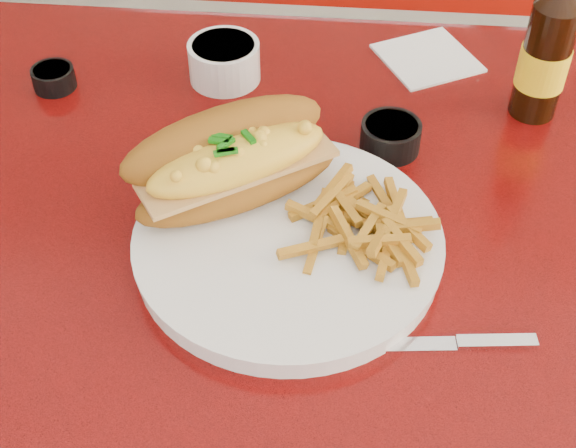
# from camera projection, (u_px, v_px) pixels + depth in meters

# --- Properties ---
(diner_table) EXTENTS (1.23, 0.83, 0.77)m
(diner_table) POSITION_uv_depth(u_px,v_px,m) (310.00, 305.00, 0.97)
(diner_table) COLOR #BB0E0B
(diner_table) RESTS_ON ground
(booth_bench_far) EXTENTS (1.20, 0.51, 0.90)m
(booth_bench_far) POSITION_uv_depth(u_px,v_px,m) (334.00, 112.00, 1.76)
(booth_bench_far) COLOR #A0160A
(booth_bench_far) RESTS_ON ground
(dinner_plate) EXTENTS (0.39, 0.39, 0.02)m
(dinner_plate) POSITION_uv_depth(u_px,v_px,m) (288.00, 243.00, 0.80)
(dinner_plate) COLOR white
(dinner_plate) RESTS_ON diner_table
(mac_hoagie) EXTENTS (0.25, 0.22, 0.10)m
(mac_hoagie) POSITION_uv_depth(u_px,v_px,m) (233.00, 160.00, 0.81)
(mac_hoagie) COLOR #955A18
(mac_hoagie) RESTS_ON dinner_plate
(fries_pile) EXTENTS (0.12, 0.11, 0.03)m
(fries_pile) POSITION_uv_depth(u_px,v_px,m) (365.00, 219.00, 0.79)
(fries_pile) COLOR gold
(fries_pile) RESTS_ON dinner_plate
(fork) EXTENTS (0.02, 0.13, 0.00)m
(fork) POSITION_uv_depth(u_px,v_px,m) (289.00, 176.00, 0.86)
(fork) COLOR silver
(fork) RESTS_ON dinner_plate
(gravy_ramekin) EXTENTS (0.11, 0.11, 0.05)m
(gravy_ramekin) POSITION_uv_depth(u_px,v_px,m) (224.00, 60.00, 1.00)
(gravy_ramekin) COLOR white
(gravy_ramekin) RESTS_ON diner_table
(sauce_cup_left) EXTENTS (0.07, 0.07, 0.03)m
(sauce_cup_left) POSITION_uv_depth(u_px,v_px,m) (53.00, 77.00, 1.00)
(sauce_cup_left) COLOR black
(sauce_cup_left) RESTS_ON diner_table
(sauce_cup_right) EXTENTS (0.08, 0.08, 0.03)m
(sauce_cup_right) POSITION_uv_depth(u_px,v_px,m) (391.00, 135.00, 0.91)
(sauce_cup_right) COLOR black
(sauce_cup_right) RESTS_ON diner_table
(beer_bottle) EXTENTS (0.08, 0.08, 0.23)m
(beer_bottle) POSITION_uv_depth(u_px,v_px,m) (547.00, 51.00, 0.91)
(beer_bottle) COLOR black
(beer_bottle) RESTS_ON diner_table
(knife) EXTENTS (0.20, 0.04, 0.01)m
(knife) POSITION_uv_depth(u_px,v_px,m) (446.00, 343.00, 0.73)
(knife) COLOR silver
(knife) RESTS_ON diner_table
(paper_napkin) EXTENTS (0.15, 0.15, 0.00)m
(paper_napkin) POSITION_uv_depth(u_px,v_px,m) (427.00, 58.00, 1.05)
(paper_napkin) COLOR white
(paper_napkin) RESTS_ON diner_table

